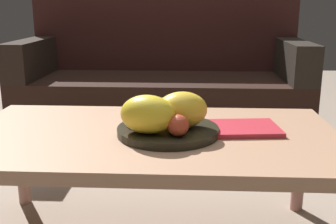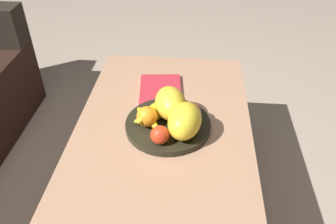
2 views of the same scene
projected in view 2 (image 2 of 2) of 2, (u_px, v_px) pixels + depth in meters
The scene contains 10 objects.
ground_plane at pixel (163, 207), 1.53m from camera, with size 8.00×8.00×0.00m, color gray.
coffee_table at pixel (162, 145), 1.30m from camera, with size 1.23×0.68×0.42m.
fruit_bowl at pixel (168, 125), 1.31m from camera, with size 0.33×0.33×0.03m, color black.
melon_large_front at pixel (171, 103), 1.30m from camera, with size 0.17×0.12×0.12m, color yellow.
melon_smaller_beside at pixel (185, 122), 1.22m from camera, with size 0.17×0.12×0.12m, color yellow.
orange_front at pixel (147, 117), 1.27m from camera, with size 0.08×0.08×0.08m, color orange.
apple_front at pixel (192, 111), 1.31m from camera, with size 0.07×0.07×0.07m, color #B64228.
apple_right at pixel (161, 135), 1.20m from camera, with size 0.07×0.07×0.07m, color red.
banana_bunch at pixel (150, 116), 1.30m from camera, with size 0.15×0.15×0.06m.
magazine at pixel (160, 91), 1.51m from camera, with size 0.25×0.18×0.02m, color #BF2B38.
Camera 2 is at (-0.95, -0.11, 1.28)m, focal length 36.57 mm.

